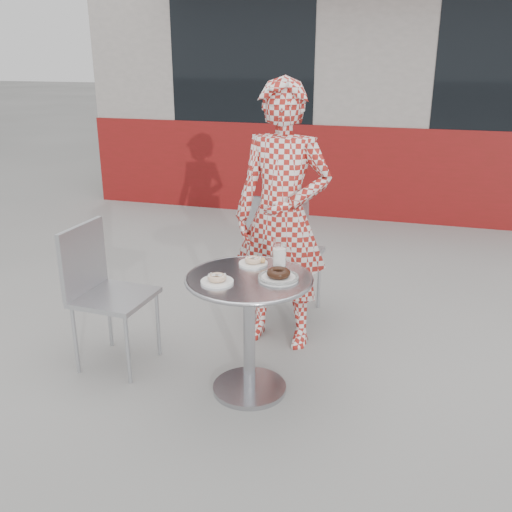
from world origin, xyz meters
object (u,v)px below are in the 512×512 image
(bistro_table, at_px, (249,306))
(chair_left, at_px, (115,324))
(milk_cup, at_px, (279,256))
(plate_far, at_px, (254,262))
(seated_person, at_px, (282,217))
(plate_near, at_px, (217,279))
(plate_checker, at_px, (278,276))
(chair_far, at_px, (286,278))

(bistro_table, height_order, chair_left, chair_left)
(milk_cup, bearing_deg, plate_far, -172.32)
(bistro_table, height_order, seated_person, seated_person)
(plate_near, bearing_deg, milk_cup, 52.91)
(chair_left, height_order, milk_cup, chair_left)
(plate_far, relative_size, plate_checker, 0.75)
(plate_far, distance_m, plate_checker, 0.24)
(milk_cup, bearing_deg, plate_near, -127.09)
(plate_far, height_order, plate_checker, plate_checker)
(chair_left, xyz_separation_m, plate_far, (0.80, 0.12, 0.42))
(bistro_table, height_order, chair_far, chair_far)
(seated_person, xyz_separation_m, plate_checker, (0.13, -0.61, -0.13))
(plate_near, height_order, milk_cup, milk_cup)
(chair_far, height_order, seated_person, seated_person)
(bistro_table, xyz_separation_m, milk_cup, (0.11, 0.20, 0.22))
(plate_far, xyz_separation_m, plate_checker, (0.18, -0.17, 0.00))
(plate_near, bearing_deg, plate_far, 71.07)
(seated_person, distance_m, milk_cup, 0.44)
(seated_person, bearing_deg, chair_left, -141.49)
(seated_person, bearing_deg, bistro_table, -86.63)
(bistro_table, bearing_deg, plate_near, -138.91)
(chair_left, bearing_deg, plate_far, -78.14)
(bistro_table, bearing_deg, plate_checker, 5.51)
(bistro_table, height_order, plate_far, plate_far)
(seated_person, relative_size, plate_far, 10.35)
(plate_near, relative_size, milk_cup, 1.40)
(plate_near, bearing_deg, bistro_table, 41.09)
(plate_near, relative_size, plate_checker, 0.79)
(bistro_table, relative_size, chair_left, 0.80)
(seated_person, xyz_separation_m, plate_near, (-0.15, -0.74, -0.13))
(plate_far, xyz_separation_m, plate_near, (-0.10, -0.30, 0.00))
(seated_person, xyz_separation_m, milk_cup, (0.09, -0.42, -0.09))
(bistro_table, distance_m, plate_near, 0.25)
(chair_left, xyz_separation_m, milk_cup, (0.93, 0.14, 0.46))
(chair_far, xyz_separation_m, plate_far, (0.01, -0.81, 0.41))
(chair_far, height_order, chair_left, chair_far)
(chair_left, relative_size, milk_cup, 7.16)
(seated_person, distance_m, plate_near, 0.76)
(plate_near, xyz_separation_m, plate_checker, (0.28, 0.13, 0.00))
(plate_checker, bearing_deg, milk_cup, 102.88)
(plate_checker, bearing_deg, chair_far, 100.90)
(chair_far, relative_size, plate_checker, 4.20)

